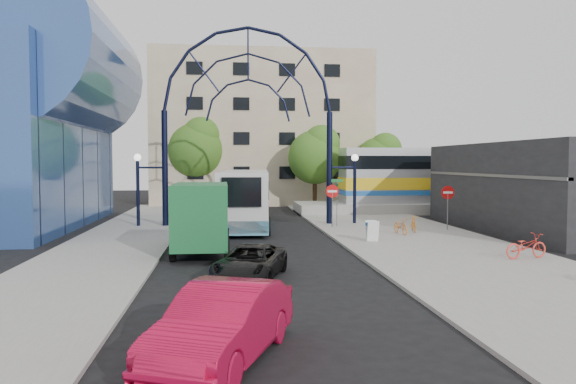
{
  "coord_description": "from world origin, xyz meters",
  "views": [
    {
      "loc": [
        -1.36,
        -20.2,
        3.91
      ],
      "look_at": [
        1.54,
        6.0,
        2.52
      ],
      "focal_mm": 35.0,
      "sensor_mm": 36.0,
      "label": 1
    }
  ],
  "objects": [
    {
      "name": "commercial_block_east",
      "position": [
        16.0,
        10.0,
        2.5
      ],
      "size": [
        6.0,
        16.0,
        5.0
      ],
      "primitive_type": "cube",
      "color": "black",
      "rests_on": "ground"
    },
    {
      "name": "gateway_arch",
      "position": [
        0.0,
        14.0,
        8.56
      ],
      "size": [
        13.64,
        0.44,
        12.1
      ],
      "color": "black",
      "rests_on": "ground"
    },
    {
      "name": "train_car",
      "position": [
        20.0,
        22.0,
        2.9
      ],
      "size": [
        25.1,
        3.05,
        4.2
      ],
      "color": "#B7B7BC",
      "rests_on": "train_platform"
    },
    {
      "name": "stop_sign",
      "position": [
        4.8,
        12.0,
        1.99
      ],
      "size": [
        0.8,
        0.07,
        2.5
      ],
      "color": "slate",
      "rests_on": "sidewalk_east"
    },
    {
      "name": "black_suv",
      "position": [
        -0.58,
        -1.57,
        0.57
      ],
      "size": [
        3.0,
        4.47,
        1.14
      ],
      "primitive_type": "imported",
      "rotation": [
        0.0,
        0.0,
        -0.3
      ],
      "color": "black",
      "rests_on": "ground"
    },
    {
      "name": "tree_north_c",
      "position": [
        12.12,
        27.93,
        4.28
      ],
      "size": [
        4.16,
        4.16,
        6.5
      ],
      "color": "#382314",
      "rests_on": "ground"
    },
    {
      "name": "plaza_west",
      "position": [
        -6.5,
        6.0,
        0.06
      ],
      "size": [
        5.0,
        50.0,
        0.12
      ],
      "primitive_type": "cube",
      "color": "gray",
      "rests_on": "ground"
    },
    {
      "name": "bike_near_b",
      "position": [
        8.79,
        9.26,
        0.58
      ],
      "size": [
        0.71,
        1.59,
        0.92
      ],
      "primitive_type": "imported",
      "rotation": [
        0.0,
        0.0,
        -0.19
      ],
      "color": "orange",
      "rests_on": "sidewalk_east"
    },
    {
      "name": "sandwich_board",
      "position": [
        5.6,
        5.98,
        0.74
      ],
      "size": [
        0.55,
        0.61,
        0.99
      ],
      "color": "white",
      "rests_on": "sidewalk_east"
    },
    {
      "name": "city_bus",
      "position": [
        -0.2,
        14.05,
        1.77
      ],
      "size": [
        3.54,
        12.46,
        3.38
      ],
      "rotation": [
        0.0,
        0.0,
        -0.06
      ],
      "color": "silver",
      "rests_on": "ground"
    },
    {
      "name": "bike_near_a",
      "position": [
        7.82,
        8.49,
        0.56
      ],
      "size": [
        0.76,
        1.72,
        0.87
      ],
      "primitive_type": "imported",
      "rotation": [
        0.0,
        0.0,
        0.11
      ],
      "color": "orange",
      "rests_on": "sidewalk_east"
    },
    {
      "name": "tree_north_b",
      "position": [
        -3.88,
        29.93,
        5.27
      ],
      "size": [
        5.12,
        5.12,
        8.0
      ],
      "color": "#382314",
      "rests_on": "ground"
    },
    {
      "name": "street_name_sign",
      "position": [
        5.2,
        12.6,
        2.13
      ],
      "size": [
        0.7,
        0.7,
        2.8
      ],
      "color": "slate",
      "rests_on": "sidewalk_east"
    },
    {
      "name": "sidewalk_east",
      "position": [
        8.0,
        4.0,
        0.06
      ],
      "size": [
        8.0,
        56.0,
        0.12
      ],
      "primitive_type": "cube",
      "color": "gray",
      "rests_on": "ground"
    },
    {
      "name": "tree_north_a",
      "position": [
        6.12,
        25.93,
        4.61
      ],
      "size": [
        4.48,
        4.48,
        7.0
      ],
      "color": "#382314",
      "rests_on": "ground"
    },
    {
      "name": "red_sedan",
      "position": [
        -1.44,
        -9.29,
        0.76
      ],
      "size": [
        3.2,
        4.86,
        1.51
      ],
      "primitive_type": "imported",
      "rotation": [
        0.0,
        0.0,
        -0.38
      ],
      "color": "#B30B32",
      "rests_on": "ground"
    },
    {
      "name": "do_not_enter_sign",
      "position": [
        11.0,
        10.0,
        1.98
      ],
      "size": [
        0.76,
        0.07,
        2.48
      ],
      "color": "slate",
      "rests_on": "sidewalk_east"
    },
    {
      "name": "train_platform",
      "position": [
        20.0,
        22.0,
        0.4
      ],
      "size": [
        32.0,
        5.0,
        0.8
      ],
      "primitive_type": "cube",
      "color": "gray",
      "rests_on": "ground"
    },
    {
      "name": "ground",
      "position": [
        0.0,
        0.0,
        0.0
      ],
      "size": [
        120.0,
        120.0,
        0.0
      ],
      "primitive_type": "plane",
      "color": "black",
      "rests_on": "ground"
    },
    {
      "name": "apartment_block",
      "position": [
        2.0,
        34.97,
        7.0
      ],
      "size": [
        20.0,
        12.1,
        14.0
      ],
      "color": "tan",
      "rests_on": "ground"
    },
    {
      "name": "green_truck",
      "position": [
        -2.42,
        3.96,
        1.51
      ],
      "size": [
        2.36,
        6.01,
        3.03
      ],
      "rotation": [
        0.0,
        0.0,
        0.0
      ],
      "color": "black",
      "rests_on": "ground"
    },
    {
      "name": "bike_far_a",
      "position": [
        10.39,
        0.6,
        0.61
      ],
      "size": [
        1.98,
        1.03,
        0.99
      ],
      "primitive_type": "imported",
      "rotation": [
        0.0,
        0.0,
        1.78
      ],
      "color": "red",
      "rests_on": "sidewalk_east"
    }
  ]
}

